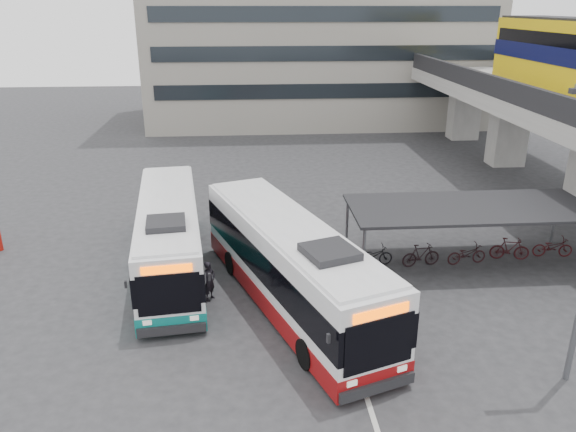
{
  "coord_description": "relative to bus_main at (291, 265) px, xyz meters",
  "views": [
    {
      "loc": [
        -0.7,
        -18.13,
        10.36
      ],
      "look_at": [
        0.99,
        3.86,
        2.0
      ],
      "focal_mm": 35.0,
      "sensor_mm": 36.0,
      "label": 1
    }
  ],
  "objects": [
    {
      "name": "ground",
      "position": [
        -0.78,
        0.03,
        -1.59
      ],
      "size": [
        120.0,
        120.0,
        0.0
      ],
      "primitive_type": "plane",
      "color": "#28282B",
      "rests_on": "ground"
    },
    {
      "name": "bike_shelter",
      "position": [
        7.72,
        3.03,
        -0.07
      ],
      "size": [
        10.0,
        4.0,
        2.54
      ],
      "color": "#595B60",
      "rests_on": "ground"
    },
    {
      "name": "road_markings",
      "position": [
        1.72,
        -2.97,
        -1.59
      ],
      "size": [
        0.15,
        7.6,
        0.01
      ],
      "color": "beige",
      "rests_on": "ground"
    },
    {
      "name": "bus_main",
      "position": [
        0.0,
        0.0,
        0.0
      ],
      "size": [
        6.29,
        11.76,
        3.43
      ],
      "rotation": [
        0.0,
        0.0,
        0.35
      ],
      "color": "white",
      "rests_on": "ground"
    },
    {
      "name": "bus_teal",
      "position": [
        -4.7,
        3.35,
        -0.11
      ],
      "size": [
        3.59,
        10.98,
        3.19
      ],
      "rotation": [
        0.0,
        0.0,
        0.12
      ],
      "color": "white",
      "rests_on": "ground"
    },
    {
      "name": "pedestrian",
      "position": [
        -2.96,
        0.61,
        -0.83
      ],
      "size": [
        0.61,
        0.67,
        1.53
      ],
      "primitive_type": "imported",
      "rotation": [
        0.0,
        0.0,
        1.02
      ],
      "color": "black",
      "rests_on": "ground"
    }
  ]
}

